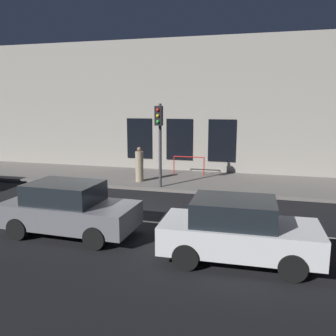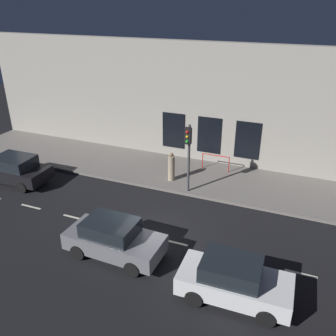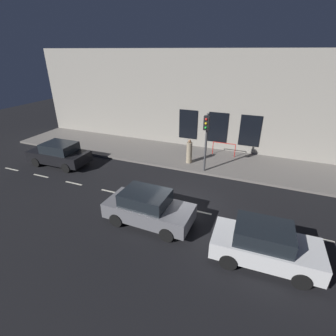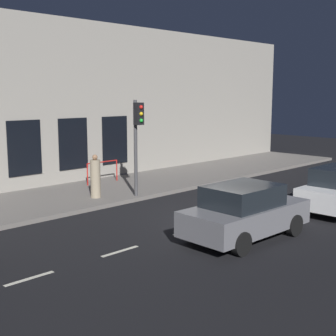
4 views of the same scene
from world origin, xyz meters
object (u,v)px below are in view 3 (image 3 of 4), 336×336
Objects in this scene: parked_car_1 at (59,154)px; parked_car_2 at (148,208)px; pedestrian_0 at (189,152)px; traffic_light at (206,133)px; parked_car_3 at (265,245)px.

parked_car_1 is 1.02× the size of parked_car_2.
parked_car_1 is at bearing 38.99° from pedestrian_0.
traffic_light is 6.28m from parked_car_2.
traffic_light is 2.44m from pedestrian_0.
parked_car_3 is (-4.05, -13.49, -0.00)m from parked_car_1.
parked_car_2 is at bearing -113.78° from parked_car_1.
parked_car_1 is (-2.34, 9.58, -1.94)m from traffic_light.
traffic_light is 7.74m from parked_car_3.
pedestrian_0 reaches higher than parked_car_1.
pedestrian_0 is (7.37, 5.22, 0.13)m from parked_car_3.
traffic_light is 0.90× the size of parked_car_1.
parked_car_2 is at bearing -97.60° from parked_car_3.
parked_car_1 is 1.06× the size of parked_car_3.
parked_car_1 is at bearing -108.30° from parked_car_3.
pedestrian_0 is (0.98, 1.30, -1.82)m from traffic_light.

